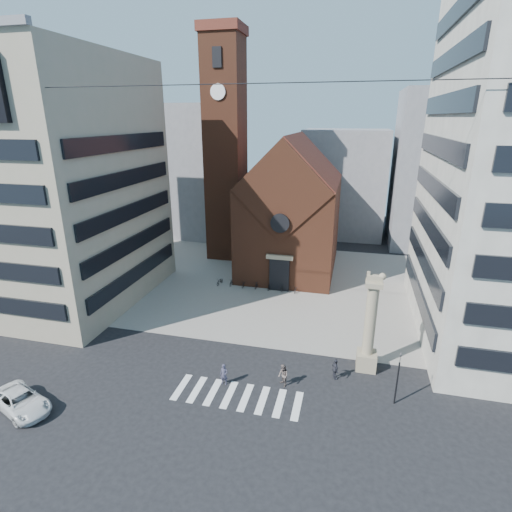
# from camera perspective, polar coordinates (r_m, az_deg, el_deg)

# --- Properties ---
(ground) EXTENTS (120.00, 120.00, 0.00)m
(ground) POSITION_cam_1_polar(r_m,az_deg,el_deg) (34.38, -2.14, -16.20)
(ground) COLOR black
(ground) RESTS_ON ground
(piazza) EXTENTS (46.00, 30.00, 0.05)m
(piazza) POSITION_cam_1_polar(r_m,az_deg,el_deg) (50.64, 3.75, -3.96)
(piazza) COLOR gray
(piazza) RESTS_ON ground
(zebra_crossing) EXTENTS (10.20, 3.20, 0.01)m
(zebra_crossing) POSITION_cam_1_polar(r_m,az_deg,el_deg) (31.95, -2.69, -19.35)
(zebra_crossing) COLOR white
(zebra_crossing) RESTS_ON ground
(church) EXTENTS (12.00, 16.65, 18.00)m
(church) POSITION_cam_1_polar(r_m,az_deg,el_deg) (53.87, 5.09, 6.34)
(church) COLOR brown
(church) RESTS_ON ground
(campanile) EXTENTS (5.50, 5.50, 31.20)m
(campanile) POSITION_cam_1_polar(r_m,az_deg,el_deg) (57.88, -4.37, 15.02)
(campanile) COLOR brown
(campanile) RESTS_ON ground
(building_left) EXTENTS (18.00, 20.00, 26.00)m
(building_left) POSITION_cam_1_polar(r_m,az_deg,el_deg) (49.25, -27.09, 9.07)
(building_left) COLOR gray
(building_left) RESTS_ON ground
(bg_block_left) EXTENTS (16.00, 14.00, 22.00)m
(bg_block_left) POSITION_cam_1_polar(r_m,az_deg,el_deg) (73.02, -8.94, 11.97)
(bg_block_left) COLOR gray
(bg_block_left) RESTS_ON ground
(bg_block_mid) EXTENTS (14.00, 12.00, 18.00)m
(bg_block_mid) POSITION_cam_1_polar(r_m,az_deg,el_deg) (72.74, 12.37, 10.15)
(bg_block_mid) COLOR gray
(bg_block_mid) RESTS_ON ground
(bg_block_right) EXTENTS (16.00, 14.00, 24.00)m
(bg_block_right) POSITION_cam_1_polar(r_m,az_deg,el_deg) (70.77, 25.73, 10.94)
(bg_block_right) COLOR gray
(bg_block_right) RESTS_ON ground
(lion_column) EXTENTS (1.63, 1.60, 8.68)m
(lion_column) POSITION_cam_1_polar(r_m,az_deg,el_deg) (34.19, 15.88, -10.37)
(lion_column) COLOR gray
(lion_column) RESTS_ON ground
(traffic_light) EXTENTS (0.13, 0.16, 4.30)m
(traffic_light) POSITION_cam_1_polar(r_m,az_deg,el_deg) (31.59, 19.58, -15.97)
(traffic_light) COLOR black
(traffic_light) RESTS_ON ground
(white_car) EXTENTS (5.68, 4.08, 1.44)m
(white_car) POSITION_cam_1_polar(r_m,az_deg,el_deg) (34.70, -30.57, -17.44)
(white_car) COLOR silver
(white_car) RESTS_ON ground
(pedestrian_0) EXTENTS (0.65, 0.43, 1.76)m
(pedestrian_0) POSITION_cam_1_polar(r_m,az_deg,el_deg) (32.65, -4.59, -16.52)
(pedestrian_0) COLOR #343245
(pedestrian_0) RESTS_ON ground
(pedestrian_1) EXTENTS (1.10, 1.14, 1.85)m
(pedestrian_1) POSITION_cam_1_polar(r_m,az_deg,el_deg) (32.43, 3.91, -16.68)
(pedestrian_1) COLOR #5F514C
(pedestrian_1) RESTS_ON ground
(pedestrian_2) EXTENTS (0.83, 1.14, 1.80)m
(pedestrian_2) POSITION_cam_1_polar(r_m,az_deg,el_deg) (33.70, 11.24, -15.56)
(pedestrian_2) COLOR #2B2C34
(pedestrian_2) RESTS_ON ground
(scooter_0) EXTENTS (0.75, 1.63, 0.83)m
(scooter_0) POSITION_cam_1_polar(r_m,az_deg,el_deg) (50.35, -5.18, -3.60)
(scooter_0) COLOR black
(scooter_0) RESTS_ON piazza
(scooter_1) EXTENTS (0.63, 1.57, 0.92)m
(scooter_1) POSITION_cam_1_polar(r_m,az_deg,el_deg) (49.87, -3.43, -3.73)
(scooter_1) COLOR black
(scooter_1) RESTS_ON piazza
(scooter_2) EXTENTS (0.75, 1.63, 0.83)m
(scooter_2) POSITION_cam_1_polar(r_m,az_deg,el_deg) (49.46, -1.64, -3.95)
(scooter_2) COLOR black
(scooter_2) RESTS_ON piazza
(scooter_3) EXTENTS (0.63, 1.57, 0.92)m
(scooter_3) POSITION_cam_1_polar(r_m,az_deg,el_deg) (49.07, 0.17, -4.08)
(scooter_3) COLOR black
(scooter_3) RESTS_ON piazza
(scooter_4) EXTENTS (0.75, 1.63, 0.83)m
(scooter_4) POSITION_cam_1_polar(r_m,az_deg,el_deg) (48.77, 2.02, -4.31)
(scooter_4) COLOR black
(scooter_4) RESTS_ON piazza
(scooter_5) EXTENTS (0.63, 1.57, 0.92)m
(scooter_5) POSITION_cam_1_polar(r_m,az_deg,el_deg) (48.48, 3.88, -4.43)
(scooter_5) COLOR black
(scooter_5) RESTS_ON piazza
(scooter_6) EXTENTS (0.75, 1.63, 0.83)m
(scooter_6) POSITION_cam_1_polar(r_m,az_deg,el_deg) (48.27, 5.77, -4.65)
(scooter_6) COLOR black
(scooter_6) RESTS_ON piazza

